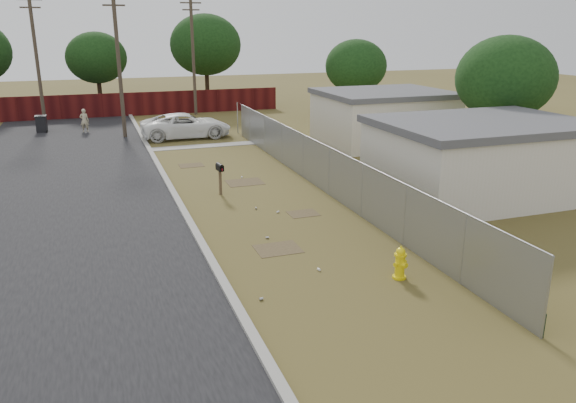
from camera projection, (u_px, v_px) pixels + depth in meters
name	position (u px, v px, depth m)	size (l,w,h in m)	color
ground	(257.00, 202.00, 22.41)	(120.00, 120.00, 0.00)	brown
street	(79.00, 169.00, 27.51)	(15.10, 60.00, 0.12)	black
chainlink_fence	(320.00, 170.00, 24.09)	(0.10, 27.06, 2.02)	gray
privacy_fence	(89.00, 106.00, 42.74)	(30.00, 0.12, 1.80)	#4B1110
utility_poles	(120.00, 57.00, 38.45)	(12.60, 8.24, 9.00)	#463A2F
houses	(426.00, 135.00, 27.85)	(9.30, 17.24, 3.10)	silver
horizon_trees	(179.00, 55.00, 42.50)	(33.32, 31.94, 7.78)	#302015
fire_hydrant	(400.00, 263.00, 15.48)	(0.48, 0.48, 0.96)	yellow
mailbox	(220.00, 170.00, 23.07)	(0.25, 0.58, 1.33)	brown
pickup_truck	(186.00, 126.00, 35.08)	(2.56, 5.56, 1.55)	white
pedestrian	(84.00, 121.00, 36.94)	(0.56, 0.37, 1.55)	tan
trash_bin	(41.00, 124.00, 37.00)	(0.75, 0.83, 1.11)	black
scattered_litter	(268.00, 226.00, 19.57)	(2.78, 12.05, 0.07)	silver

